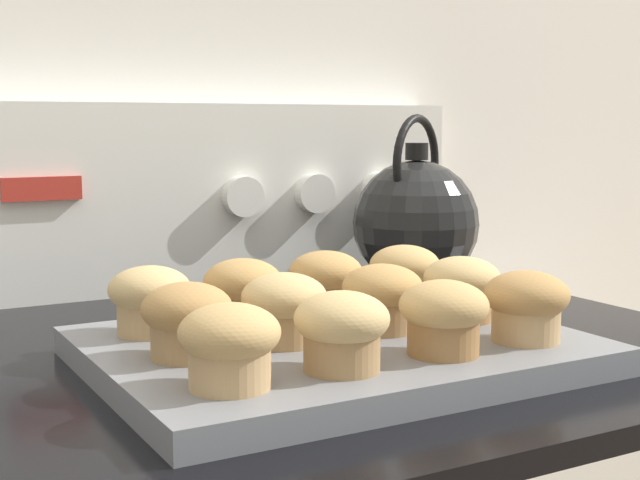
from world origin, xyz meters
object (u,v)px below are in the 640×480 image
muffin_pan (334,350)px  muffin_r0_c0 (230,344)px  muffin_r2_c0 (150,298)px  tea_kettle (416,220)px  muffin_r1_c1 (284,306)px  muffin_r2_c2 (326,280)px  muffin_r0_c1 (342,329)px  muffin_r0_c2 (444,315)px  muffin_r1_c2 (382,296)px  muffin_r1_c3 (462,287)px  muffin_r2_c3 (405,273)px  muffin_r2_c1 (243,289)px  muffin_r1_c0 (187,318)px  muffin_r0_c3 (526,304)px

muffin_pan → muffin_r0_c0: 0.16m
muffin_r2_c0 → tea_kettle: bearing=23.9°
muffin_r1_c1 → muffin_r2_c2: same height
muffin_r0_c1 → muffin_r0_c2: 0.09m
muffin_r0_c1 → muffin_r1_c2: 0.12m
muffin_r1_c3 → muffin_r2_c3: bearing=91.5°
muffin_r1_c1 → muffin_r0_c1: bearing=-89.6°
tea_kettle → muffin_r2_c1: bearing=-150.5°
muffin_r1_c0 → muffin_r1_c3: bearing=0.4°
muffin_r0_c3 → muffin_r1_c3: same height
muffin_r2_c0 → muffin_r1_c3: bearing=-18.2°
muffin_r1_c0 → tea_kettle: 0.46m
muffin_r2_c0 → muffin_r2_c1: (0.08, -0.00, 0.00)m
muffin_r0_c2 → muffin_r0_c1: bearing=-179.6°
muffin_r1_c1 → muffin_r2_c0: (-0.08, 0.08, 0.00)m
muffin_r1_c1 → muffin_r2_c0: size_ratio=1.00×
muffin_r0_c3 → muffin_pan: bearing=146.1°
muffin_r1_c3 → muffin_r0_c0: bearing=-161.4°
muffin_r1_c0 → muffin_r1_c1: 0.08m
muffin_r1_c2 → muffin_r2_c0: (-0.17, 0.09, 0.00)m
muffin_r0_c1 → muffin_r0_c3: size_ratio=1.00×
muffin_r1_c0 → muffin_r1_c2: same height
muffin_r0_c0 → muffin_r2_c2: 0.24m
muffin_r1_c1 → muffin_r1_c2: (0.09, -0.00, 0.00)m
muffin_r1_c2 → muffin_r2_c3: (0.08, 0.09, 0.00)m
muffin_r1_c2 → muffin_r2_c0: size_ratio=1.00×
muffin_r1_c1 → muffin_r2_c3: 0.19m
muffin_r0_c1 → muffin_r2_c0: size_ratio=1.00×
muffin_r0_c1 → muffin_r0_c2: size_ratio=1.00×
tea_kettle → muffin_r1_c2: bearing=-130.1°
muffin_r0_c2 → muffin_r0_c3: size_ratio=1.00×
muffin_r0_c3 → muffin_r1_c1: size_ratio=1.00×
muffin_pan → muffin_r1_c3: (0.13, -0.00, 0.04)m
muffin_pan → muffin_r1_c2: 0.06m
muffin_r1_c3 → muffin_r1_c1: bearing=179.9°
muffin_r0_c2 → muffin_r0_c0: bearing=-179.8°
muffin_r0_c2 → muffin_pan: bearing=117.2°
muffin_r0_c2 → muffin_r1_c3: same height
muffin_r0_c0 → muffin_r0_c2: bearing=0.2°
muffin_r1_c2 → muffin_r0_c0: bearing=-153.8°
muffin_pan → muffin_r1_c0: (-0.13, -0.00, 0.04)m
muffin_r0_c1 → muffin_r1_c2: bearing=43.7°
muffin_r2_c0 → muffin_r2_c3: bearing=0.2°
muffin_r2_c0 → muffin_r2_c2: (0.17, 0.00, 0.00)m
muffin_r0_c3 → muffin_r1_c3: (0.00, 0.08, 0.00)m
muffin_r0_c3 → muffin_r2_c1: same height
muffin_pan → muffin_r2_c1: (-0.04, 0.08, 0.04)m
muffin_r0_c3 → muffin_r1_c0: size_ratio=1.00×
muffin_r0_c1 → muffin_r1_c0: same height
muffin_r0_c0 → muffin_r0_c1: size_ratio=1.00×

